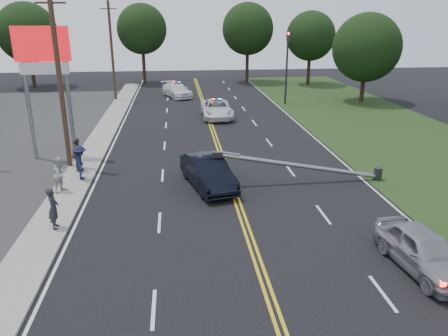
{
  "coord_description": "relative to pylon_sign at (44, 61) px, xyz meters",
  "views": [
    {
      "loc": [
        -2.77,
        -13.43,
        8.57
      ],
      "look_at": [
        -0.63,
        6.06,
        1.7
      ],
      "focal_mm": 35.0,
      "sensor_mm": 36.0,
      "label": 1
    }
  ],
  "objects": [
    {
      "name": "ground",
      "position": [
        10.5,
        -14.0,
        -6.0
      ],
      "size": [
        120.0,
        120.0,
        0.0
      ],
      "primitive_type": "plane",
      "color": "black",
      "rests_on": "ground"
    },
    {
      "name": "sidewalk",
      "position": [
        2.1,
        -4.0,
        -5.94
      ],
      "size": [
        1.8,
        70.0,
        0.12
      ],
      "primitive_type": "cube",
      "color": "gray",
      "rests_on": "ground"
    },
    {
      "name": "grass_verge",
      "position": [
        24.0,
        -4.0,
        -5.99
      ],
      "size": [
        12.0,
        80.0,
        0.01
      ],
      "primitive_type": "cube",
      "color": "#203414",
      "rests_on": "ground"
    },
    {
      "name": "centerline_yellow",
      "position": [
        10.5,
        -4.0,
        -5.99
      ],
      "size": [
        0.36,
        80.0,
        0.0
      ],
      "primitive_type": "cube",
      "color": "gold",
      "rests_on": "ground"
    },
    {
      "name": "pylon_sign",
      "position": [
        0.0,
        0.0,
        0.0
      ],
      "size": [
        3.2,
        0.35,
        8.0
      ],
      "color": "gray",
      "rests_on": "ground"
    },
    {
      "name": "traffic_signal",
      "position": [
        18.8,
        16.0,
        -1.79
      ],
      "size": [
        0.28,
        0.41,
        7.05
      ],
      "color": "#2D2D30",
      "rests_on": "ground"
    },
    {
      "name": "fallen_streetlight",
      "position": [
        14.69,
        -6.0,
        -5.08
      ],
      "size": [
        9.36,
        0.44,
        1.91
      ],
      "color": "#2D2D30",
      "rests_on": "ground"
    },
    {
      "name": "utility_pole_mid",
      "position": [
        1.3,
        -2.0,
        -0.91
      ],
      "size": [
        1.6,
        0.28,
        10.0
      ],
      "color": "#382619",
      "rests_on": "ground"
    },
    {
      "name": "utility_pole_far",
      "position": [
        1.3,
        20.0,
        -0.91
      ],
      "size": [
        1.6,
        0.28,
        10.0
      ],
      "color": "#382619",
      "rests_on": "ground"
    },
    {
      "name": "tree_5",
      "position": [
        -10.04,
        30.35,
        0.58
      ],
      "size": [
        7.21,
        7.21,
        10.19
      ],
      "color": "black",
      "rests_on": "ground"
    },
    {
      "name": "tree_6",
      "position": [
        3.64,
        32.08,
        0.91
      ],
      "size": [
        6.36,
        6.36,
        10.1
      ],
      "color": "black",
      "rests_on": "ground"
    },
    {
      "name": "tree_7",
      "position": [
        17.36,
        31.73,
        0.88
      ],
      "size": [
        6.7,
        6.7,
        10.24
      ],
      "color": "black",
      "rests_on": "ground"
    },
    {
      "name": "tree_8",
      "position": [
        24.99,
        28.78,
        0.09
      ],
      "size": [
        6.19,
        6.19,
        9.19
      ],
      "color": "black",
      "rests_on": "ground"
    },
    {
      "name": "tree_9",
      "position": [
        27.04,
        16.3,
        -0.5
      ],
      "size": [
        6.85,
        6.85,
        8.93
      ],
      "color": "black",
      "rests_on": "ground"
    },
    {
      "name": "crashed_sedan",
      "position": [
        9.24,
        -5.98,
        -5.18
      ],
      "size": [
        2.92,
        5.24,
        1.64
      ],
      "primitive_type": "imported",
      "rotation": [
        0.0,
        0.0,
        0.25
      ],
      "color": "black",
      "rests_on": "ground"
    },
    {
      "name": "waiting_sedan",
      "position": [
        16.21,
        -14.72,
        -5.26
      ],
      "size": [
        2.18,
        4.5,
        1.48
      ],
      "primitive_type": "imported",
      "rotation": [
        0.0,
        0.0,
        0.1
      ],
      "color": "#93959A",
      "rests_on": "ground"
    },
    {
      "name": "emergency_a",
      "position": [
        11.24,
        10.46,
        -5.23
      ],
      "size": [
        2.6,
        5.56,
        1.54
      ],
      "primitive_type": "imported",
      "rotation": [
        0.0,
        0.0,
        0.01
      ],
      "color": "white",
      "rests_on": "ground"
    },
    {
      "name": "emergency_b",
      "position": [
        7.81,
        21.23,
        -5.23
      ],
      "size": [
        3.85,
        5.68,
        1.53
      ],
      "primitive_type": "imported",
      "rotation": [
        0.0,
        0.0,
        0.36
      ],
      "color": "white",
      "rests_on": "ground"
    },
    {
      "name": "bystander_a",
      "position": [
        2.49,
        -10.25,
        -4.98
      ],
      "size": [
        0.5,
        0.7,
        1.79
      ],
      "primitive_type": "imported",
      "rotation": [
        0.0,
        0.0,
        1.69
      ],
      "color": "#27262E",
      "rests_on": "sidewalk"
    },
    {
      "name": "bystander_b",
      "position": [
        1.82,
        -6.07,
        -4.97
      ],
      "size": [
        1.02,
        1.1,
        1.81
      ],
      "primitive_type": "imported",
      "rotation": [
        0.0,
        0.0,
        1.07
      ],
      "color": "#B1B2B6",
      "rests_on": "sidewalk"
    },
    {
      "name": "bystander_c",
      "position": [
        2.48,
        -4.42,
        -4.94
      ],
      "size": [
        0.93,
        1.33,
        1.88
      ],
      "primitive_type": "imported",
      "rotation": [
        0.0,
        0.0,
        1.77
      ],
      "color": "#181D3D",
      "rests_on": "sidewalk"
    },
    {
      "name": "bystander_d",
      "position": [
        2.04,
        -3.06,
        -4.89
      ],
      "size": [
        0.71,
        1.23,
        1.96
      ],
      "primitive_type": "imported",
      "rotation": [
        0.0,
        0.0,
        1.36
      ],
      "color": "#504540",
      "rests_on": "sidewalk"
    }
  ]
}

